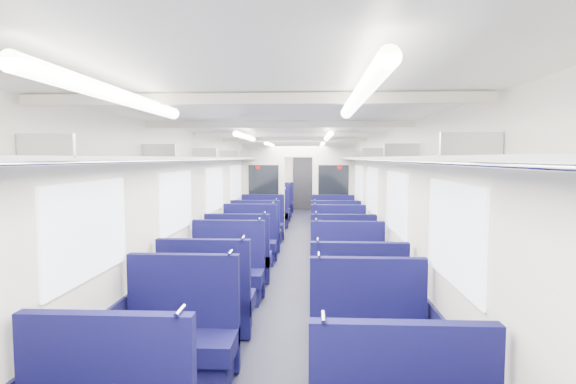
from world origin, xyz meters
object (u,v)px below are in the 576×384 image
object	(u,v)px
seat_12	(239,260)
seat_16	(256,235)
seat_11	(348,278)
seat_13	(343,260)
seat_10	(227,276)
seat_22	(274,211)
seat_9	(357,309)
seat_24	(277,207)
seat_26	(279,204)
seat_27	(326,204)
seat_17	(335,236)
seat_23	(328,212)
seat_14	(250,245)
seat_15	(338,246)
seat_20	(270,216)
seat_21	(329,216)
seat_6	(180,341)
seat_19	(333,228)
end_door	(303,183)
bulkhead	(298,188)
seat_18	(262,227)
seat_25	(327,208)
seat_8	(207,304)
seat_7	(369,348)

from	to	relation	value
seat_12	seat_16	world-z (taller)	same
seat_11	seat_13	distance (m)	1.06
seat_10	seat_22	distance (m)	7.70
seat_12	seat_9	bearing A→B (deg)	-54.47
seat_24	seat_26	distance (m)	1.00
seat_10	seat_27	size ratio (longest dim) A/B	1.00
seat_17	seat_23	size ratio (longest dim) A/B	1.00
seat_14	seat_15	world-z (taller)	same
seat_14	seat_23	distance (m)	5.65
seat_12	seat_26	xyz separation A→B (m)	(0.00, 8.96, 0.00)
seat_20	seat_21	xyz separation A→B (m)	(1.66, -0.01, 0.00)
seat_6	seat_19	world-z (taller)	same
seat_19	seat_6	bearing A→B (deg)	-103.78
seat_11	seat_13	bearing A→B (deg)	90.00
end_door	seat_16	size ratio (longest dim) A/B	1.76
end_door	seat_6	world-z (taller)	end_door
seat_13	seat_16	world-z (taller)	same
end_door	seat_24	bearing A→B (deg)	-109.00
bulkhead	seat_11	xyz separation A→B (m)	(0.83, -5.35, -0.88)
seat_17	seat_26	size ratio (longest dim) A/B	1.00
seat_22	seat_26	xyz separation A→B (m)	(0.00, 2.26, 0.00)
seat_18	seat_16	bearing A→B (deg)	-90.00
seat_10	seat_14	size ratio (longest dim) A/B	1.00
seat_20	seat_21	bearing A→B (deg)	-0.25
seat_21	seat_25	distance (m)	2.17
seat_11	seat_20	distance (m)	6.88
seat_15	seat_6	bearing A→B (deg)	-110.37
seat_17	seat_27	distance (m)	6.62
end_door	seat_10	size ratio (longest dim) A/B	1.76
seat_8	seat_10	size ratio (longest dim) A/B	1.00
seat_7	seat_18	size ratio (longest dim) A/B	1.00
seat_7	seat_27	bearing A→B (deg)	90.00
seat_8	seat_12	xyz separation A→B (m)	(0.00, 2.23, 0.00)
seat_16	seat_26	size ratio (longest dim) A/B	1.00
seat_8	seat_25	bearing A→B (deg)	80.62
seat_20	seat_10	bearing A→B (deg)	-90.00
seat_11	seat_20	world-z (taller)	same
seat_22	seat_25	bearing A→B (deg)	34.01
seat_14	seat_25	size ratio (longest dim) A/B	1.00
seat_14	seat_20	distance (m)	4.38
seat_16	seat_21	distance (m)	3.72
seat_9	seat_21	world-z (taller)	same
seat_11	seat_19	size ratio (longest dim) A/B	1.00
seat_9	seat_26	bearing A→B (deg)	98.37
seat_9	seat_18	world-z (taller)	same
seat_19	seat_21	bearing A→B (deg)	90.00
seat_18	seat_21	xyz separation A→B (m)	(1.66, 2.11, 0.00)
seat_8	seat_21	distance (m)	8.04
seat_7	seat_17	distance (m)	5.65
seat_22	seat_25	xyz separation A→B (m)	(1.66, 1.12, 0.00)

